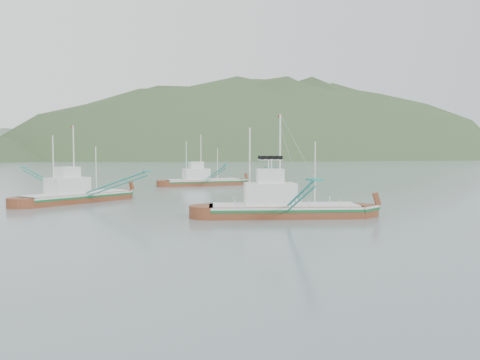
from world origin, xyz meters
name	(u,v)px	position (x,y,z in m)	size (l,w,h in m)	color
ground	(269,221)	(0.00, 0.00, 0.00)	(1200.00, 1200.00, 0.00)	slate
main_boat	(284,195)	(2.25, 1.41, 2.03)	(14.13, 23.91, 10.07)	maroon
bg_boat_left	(77,185)	(-13.58, 22.75, 2.03)	(15.47, 22.24, 9.71)	maroon
bg_boat_far	(202,178)	(9.82, 43.90, 1.35)	(13.64, 24.41, 9.88)	maroon
headland_right	(277,158)	(240.00, 430.00, 0.00)	(684.00, 432.00, 306.00)	#334B26
ridge_distant	(71,158)	(30.00, 560.00, 0.00)	(960.00, 400.00, 240.00)	slate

